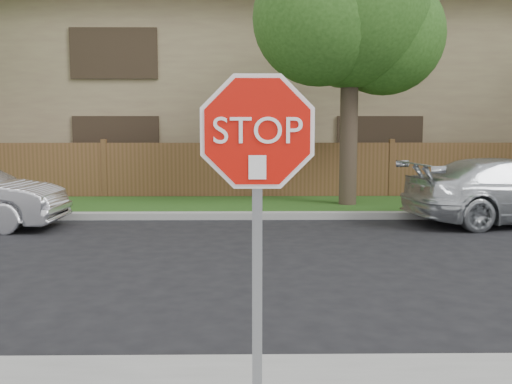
{
  "coord_description": "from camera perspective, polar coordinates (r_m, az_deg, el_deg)",
  "views": [
    {
      "loc": [
        -0.02,
        -5.23,
        2.22
      ],
      "look_at": [
        0.04,
        -0.9,
        1.7
      ],
      "focal_mm": 42.0,
      "sensor_mm": 36.0,
      "label": 1
    }
  ],
  "objects": [
    {
      "name": "stop_sign",
      "position": [
        3.77,
        0.12,
        0.9
      ],
      "size": [
        1.01,
        0.13,
        2.55
      ],
      "color": "gray",
      "rests_on": "sidewalk_near"
    },
    {
      "name": "fence",
      "position": [
        16.69,
        -0.73,
        1.96
      ],
      "size": [
        70.0,
        0.12,
        1.6
      ],
      "primitive_type": "cube",
      "color": "brown",
      "rests_on": "ground"
    },
    {
      "name": "ground",
      "position": [
        5.69,
        -0.56,
        -16.14
      ],
      "size": [
        90.0,
        90.0,
        0.0
      ],
      "primitive_type": "plane",
      "color": "black",
      "rests_on": "ground"
    },
    {
      "name": "grass_strip",
      "position": [
        15.19,
        -0.72,
        -1.33
      ],
      "size": [
        70.0,
        3.0,
        0.12
      ],
      "primitive_type": "cube",
      "color": "#1E4714",
      "rests_on": "ground"
    },
    {
      "name": "tree_mid",
      "position": [
        15.25,
        9.18,
        16.78
      ],
      "size": [
        4.8,
        3.9,
        7.35
      ],
      "color": "#382B21",
      "rests_on": "ground"
    },
    {
      "name": "apartment_building",
      "position": [
        22.27,
        -0.76,
        10.21
      ],
      "size": [
        35.2,
        9.2,
        7.2
      ],
      "color": "#8C7457",
      "rests_on": "ground"
    },
    {
      "name": "far_curb",
      "position": [
        13.55,
        -0.71,
        -2.26
      ],
      "size": [
        70.0,
        0.3,
        0.15
      ],
      "primitive_type": "cube",
      "color": "gray",
      "rests_on": "ground"
    }
  ]
}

